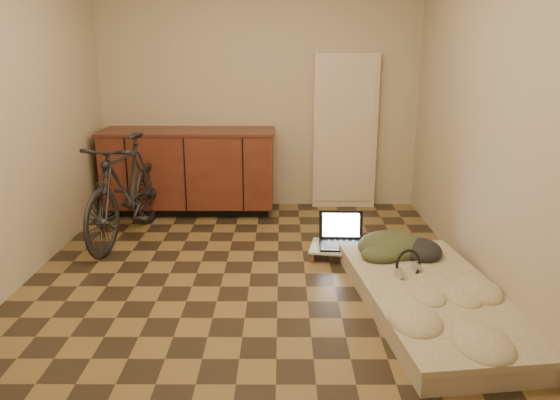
{
  "coord_description": "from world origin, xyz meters",
  "views": [
    {
      "loc": [
        0.25,
        -4.08,
        1.78
      ],
      "look_at": [
        0.24,
        0.24,
        0.55
      ],
      "focal_mm": 35.0,
      "sensor_mm": 36.0,
      "label": 1
    }
  ],
  "objects_px": {
    "bicycle": "(126,184)",
    "laptop": "(342,239)",
    "futon": "(433,300)",
    "lap_desk": "(345,248)"
  },
  "relations": [
    {
      "from": "bicycle",
      "to": "laptop",
      "type": "bearing_deg",
      "value": -2.47
    },
    {
      "from": "bicycle",
      "to": "futon",
      "type": "relative_size",
      "value": 0.84
    },
    {
      "from": "futon",
      "to": "lap_desk",
      "type": "distance_m",
      "value": 1.11
    },
    {
      "from": "bicycle",
      "to": "futon",
      "type": "bearing_deg",
      "value": -20.7
    },
    {
      "from": "bicycle",
      "to": "futon",
      "type": "xyz_separation_m",
      "value": [
        2.5,
        -1.48,
        -0.46
      ]
    },
    {
      "from": "bicycle",
      "to": "lap_desk",
      "type": "bearing_deg",
      "value": -3.85
    },
    {
      "from": "bicycle",
      "to": "laptop",
      "type": "relative_size",
      "value": 4.21
    },
    {
      "from": "futon",
      "to": "bicycle",
      "type": "bearing_deg",
      "value": 142.39
    },
    {
      "from": "futon",
      "to": "laptop",
      "type": "height_order",
      "value": "laptop"
    },
    {
      "from": "futon",
      "to": "laptop",
      "type": "xyz_separation_m",
      "value": [
        -0.53,
        1.04,
        0.07
      ]
    }
  ]
}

